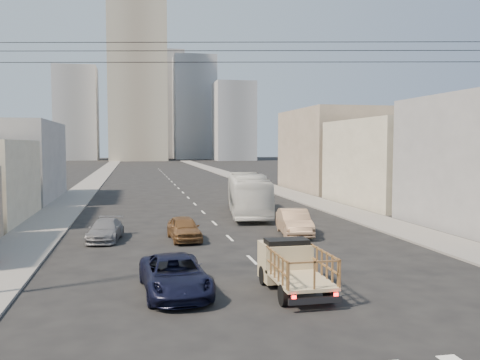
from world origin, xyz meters
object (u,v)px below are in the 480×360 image
object	(u,v)px
city_bus	(248,194)
sedan_grey	(105,230)
flatbed_pickup	(293,264)
sedan_tan	(294,222)
navy_pickup	(175,275)
sedan_brown	(184,228)

from	to	relation	value
city_bus	sedan_grey	xyz separation A→B (m)	(-10.75, -9.15, -1.03)
flatbed_pickup	city_bus	world-z (taller)	city_bus
sedan_tan	sedan_grey	size ratio (longest dim) A/B	1.14
navy_pickup	sedan_grey	xyz separation A→B (m)	(-3.18, 11.63, -0.09)
flatbed_pickup	city_bus	xyz separation A→B (m)	(3.08, 21.45, 0.56)
sedan_brown	sedan_grey	world-z (taller)	sedan_brown
city_bus	navy_pickup	bearing A→B (deg)	-101.71
city_bus	sedan_brown	distance (m)	11.77
city_bus	sedan_tan	bearing A→B (deg)	-77.15
sedan_brown	sedan_grey	size ratio (longest dim) A/B	0.97
navy_pickup	sedan_tan	world-z (taller)	sedan_tan
navy_pickup	sedan_tan	size ratio (longest dim) A/B	1.05
sedan_brown	flatbed_pickup	bearing A→B (deg)	-79.07
flatbed_pickup	sedan_tan	distance (m)	12.39
navy_pickup	sedan_brown	bearing A→B (deg)	78.91
city_bus	sedan_grey	distance (m)	14.15
flatbed_pickup	sedan_brown	distance (m)	11.89
navy_pickup	city_bus	xyz separation A→B (m)	(7.57, 20.77, 0.94)
flatbed_pickup	sedan_brown	size ratio (longest dim) A/B	1.06
navy_pickup	sedan_brown	size ratio (longest dim) A/B	1.23
flatbed_pickup	navy_pickup	xyz separation A→B (m)	(-4.48, 0.68, -0.38)
sedan_tan	navy_pickup	bearing A→B (deg)	-118.95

